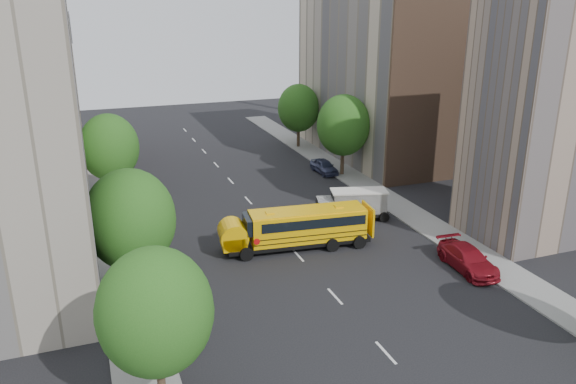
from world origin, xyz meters
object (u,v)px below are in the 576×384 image
parked_car_4 (324,166)px  safari_truck (353,204)px  parked_car_3 (468,259)px  street_tree_4 (343,125)px  street_tree_5 (298,108)px  street_tree_1 (130,220)px  street_tree_2 (109,147)px  parked_car_0 (176,328)px  parked_car_1 (143,198)px  parked_car_2 (126,178)px  street_tree_0 (155,312)px  school_bus (296,227)px

parked_car_4 → safari_truck: bearing=-105.7°
parked_car_3 → parked_car_4: 23.03m
street_tree_4 → street_tree_5: size_ratio=1.08×
street_tree_1 → street_tree_2: street_tree_1 is taller
street_tree_4 → parked_car_0: (-20.60, -23.14, -4.42)m
street_tree_2 → parked_car_1: street_tree_2 is taller
street_tree_4 → parked_car_1: size_ratio=1.88×
street_tree_2 → street_tree_5: street_tree_2 is taller
street_tree_1 → parked_car_2: street_tree_1 is taller
street_tree_0 → parked_car_2: 32.31m
street_tree_1 → street_tree_4: size_ratio=0.98×
school_bus → parked_car_3: size_ratio=2.02×
parked_car_0 → street_tree_2: bearing=-86.6°
school_bus → safari_truck: 7.31m
street_tree_0 → parked_car_0: size_ratio=1.92×
parked_car_1 → parked_car_4: parked_car_1 is taller
parked_car_2 → street_tree_0: bearing=88.9°
street_tree_4 → safari_truck: bearing=-111.4°
street_tree_5 → parked_car_4: 11.54m
school_bus → parked_car_1: (-9.18, 12.47, -0.89)m
street_tree_1 → parked_car_4: size_ratio=1.94×
street_tree_1 → parked_car_3: 21.36m
street_tree_2 → street_tree_1: bearing=-90.0°
school_bus → safari_truck: size_ratio=1.78×
parked_car_2 → parked_car_1: bearing=98.7°
parked_car_2 → parked_car_4: 19.40m
street_tree_5 → parked_car_1: street_tree_5 is taller
street_tree_0 → parked_car_1: street_tree_0 is taller
street_tree_5 → parked_car_1: size_ratio=1.74×
street_tree_2 → parked_car_3: street_tree_2 is taller
parked_car_2 → parked_car_3: (19.20, -25.80, -0.04)m
street_tree_5 → safari_truck: street_tree_5 is taller
street_tree_0 → parked_car_0: 6.44m
parked_car_4 → street_tree_4: bearing=-44.6°
street_tree_5 → parked_car_1: 24.70m
street_tree_1 → parked_car_1: 16.48m
safari_truck → parked_car_4: safari_truck is taller
street_tree_4 → parked_car_0: size_ratio=2.10×
street_tree_2 → street_tree_4: size_ratio=0.95×
street_tree_2 → parked_car_2: 5.89m
street_tree_4 → safari_truck: (-4.32, -11.02, -3.83)m
school_bus → parked_car_4: school_bus is taller
parked_car_0 → street_tree_4: bearing=-131.7°
street_tree_0 → parked_car_4: size_ratio=1.82×
street_tree_1 → street_tree_5: street_tree_1 is taller
street_tree_5 → street_tree_0: bearing=-118.8°
parked_car_4 → parked_car_3: bearing=-92.3°
safari_truck → parked_car_0: (-16.28, -12.13, -0.59)m
street_tree_2 → parked_car_0: size_ratio=1.99×
parked_car_4 → parked_car_0: bearing=-130.5°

